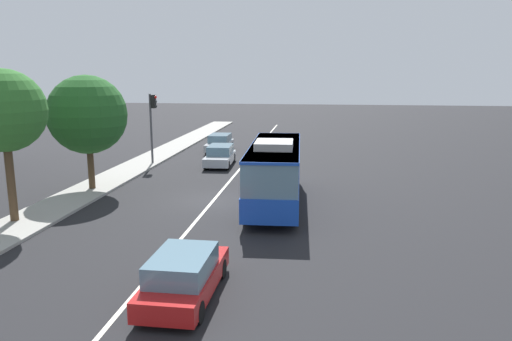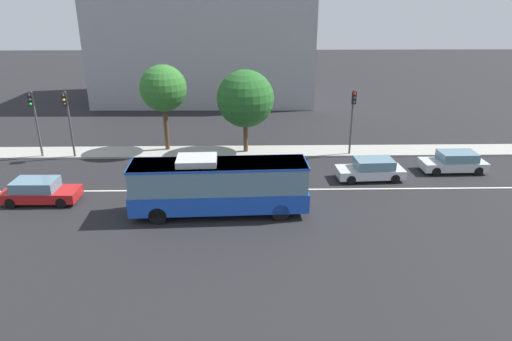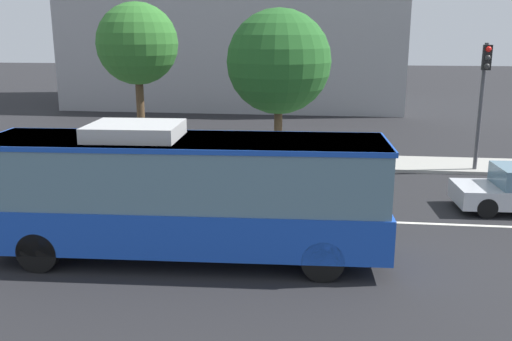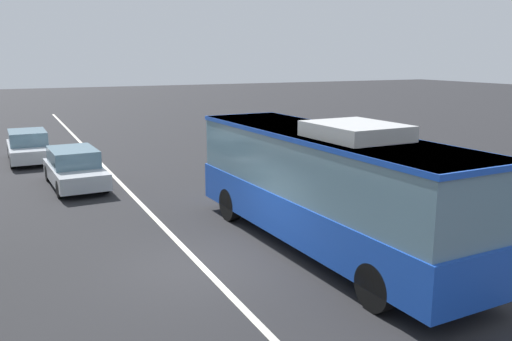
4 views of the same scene
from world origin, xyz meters
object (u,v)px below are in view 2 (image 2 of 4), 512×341
at_px(traffic_light_near_corner, 68,114).
at_px(traffic_light_mid_block, 34,113).
at_px(sedan_red, 39,191).
at_px(sedan_silver_ahead, 371,169).
at_px(street_tree_kerbside_centre, 245,99).
at_px(sedan_silver, 454,162).
at_px(traffic_light_far_corner, 353,111).
at_px(street_tree_kerbside_left, 163,89).
at_px(transit_bus, 219,184).

distance_m(traffic_light_near_corner, traffic_light_mid_block, 2.54).
distance_m(sedan_red, sedan_silver_ahead, 21.33).
distance_m(sedan_red, traffic_light_mid_block, 9.13).
xyz_separation_m(sedan_silver_ahead, street_tree_kerbside_centre, (-8.57, 5.77, 3.65)).
bearing_deg(sedan_silver_ahead, sedan_silver, -170.64).
height_order(traffic_light_mid_block, traffic_light_far_corner, same).
distance_m(traffic_light_mid_block, street_tree_kerbside_centre, 15.86).
bearing_deg(street_tree_kerbside_left, sedan_red, -122.54).
bearing_deg(street_tree_kerbside_left, sedan_silver_ahead, -23.21).
distance_m(sedan_red, traffic_light_far_corner, 22.40).
bearing_deg(transit_bus, traffic_light_far_corner, 43.23).
relative_size(sedan_silver, sedan_red, 1.00).
height_order(sedan_red, traffic_light_near_corner, traffic_light_near_corner).
distance_m(sedan_silver, traffic_light_near_corner, 28.47).
xyz_separation_m(traffic_light_mid_block, street_tree_kerbside_left, (9.46, 1.64, 1.50)).
relative_size(transit_bus, sedan_red, 2.23).
distance_m(sedan_silver, traffic_light_mid_block, 30.99).
bearing_deg(traffic_light_near_corner, sedan_silver, 84.98).
relative_size(traffic_light_mid_block, traffic_light_far_corner, 1.00).
distance_m(transit_bus, traffic_light_far_corner, 13.92).
distance_m(sedan_silver, street_tree_kerbside_left, 22.23).
relative_size(transit_bus, sedan_silver, 2.23).
distance_m(transit_bus, traffic_light_mid_block, 17.39).
xyz_separation_m(traffic_light_far_corner, street_tree_kerbside_left, (-14.50, 1.52, 1.50)).
distance_m(transit_bus, street_tree_kerbside_left, 12.79).
bearing_deg(traffic_light_far_corner, street_tree_kerbside_left, -90.95).
height_order(transit_bus, traffic_light_mid_block, traffic_light_mid_block).
distance_m(sedan_silver, street_tree_kerbside_centre, 15.93).
bearing_deg(transit_bus, traffic_light_mid_block, 143.36).
height_order(sedan_silver_ahead, traffic_light_near_corner, traffic_light_near_corner).
bearing_deg(traffic_light_mid_block, sedan_red, 21.84).
relative_size(traffic_light_near_corner, street_tree_kerbside_centre, 0.79).
relative_size(traffic_light_far_corner, street_tree_kerbside_centre, 0.79).
relative_size(sedan_red, sedan_silver_ahead, 0.99).
bearing_deg(transit_bus, street_tree_kerbside_centre, 79.66).
bearing_deg(traffic_light_near_corner, transit_bus, 52.36).
xyz_separation_m(sedan_silver_ahead, traffic_light_mid_block, (-24.37, 4.75, 2.84)).
bearing_deg(sedan_red, traffic_light_mid_block, 112.91).
relative_size(transit_bus, street_tree_kerbside_left, 1.46).
bearing_deg(traffic_light_far_corner, street_tree_kerbside_centre, -91.22).
relative_size(street_tree_kerbside_left, street_tree_kerbside_centre, 1.05).
relative_size(sedan_silver_ahead, street_tree_kerbside_left, 0.66).
relative_size(sedan_red, street_tree_kerbside_left, 0.65).
relative_size(traffic_light_near_corner, traffic_light_far_corner, 1.00).
bearing_deg(traffic_light_near_corner, sedan_red, 7.12).
xyz_separation_m(traffic_light_near_corner, traffic_light_mid_block, (-2.53, 0.12, 0.00)).
height_order(sedan_silver, sedan_silver_ahead, same).
relative_size(sedan_silver_ahead, street_tree_kerbside_centre, 0.69).
bearing_deg(traffic_light_mid_block, transit_bus, 55.29).
xyz_separation_m(sedan_red, street_tree_kerbside_centre, (12.51, 9.05, 3.65)).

